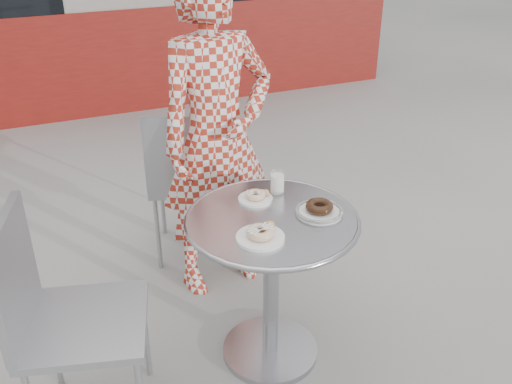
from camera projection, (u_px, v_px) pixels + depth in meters
name	position (u px, v px, depth m)	size (l,w,h in m)	color
ground	(266.00, 347.00, 2.82)	(60.00, 60.00, 0.00)	#A19F9A
bistro_table	(272.00, 254.00, 2.51)	(0.76, 0.76, 0.77)	#B4B4B9
chair_far	(192.00, 208.00, 3.44)	(0.58, 0.58, 0.96)	#A0A3A8
chair_left	(89.00, 362.00, 2.32)	(0.58, 0.57, 0.99)	#A0A3A8
seated_person	(217.00, 138.00, 2.92)	(0.64, 0.42, 1.74)	#9F2718
plate_far	(256.00, 197.00, 2.56)	(0.16, 0.16, 0.04)	white
plate_near	(261.00, 234.00, 2.27)	(0.20, 0.20, 0.05)	white
plate_checker	(319.00, 210.00, 2.45)	(0.21, 0.21, 0.05)	white
milk_cup	(277.00, 183.00, 2.61)	(0.07, 0.07, 0.11)	white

